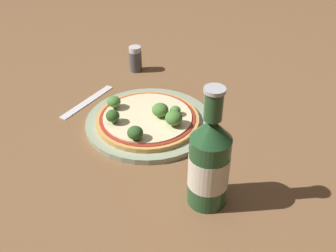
% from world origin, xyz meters
% --- Properties ---
extents(ground_plane, '(3.00, 3.00, 0.00)m').
position_xyz_m(ground_plane, '(0.00, 0.00, 0.00)').
color(ground_plane, brown).
extents(plate, '(0.27, 0.27, 0.01)m').
position_xyz_m(plate, '(-0.01, -0.00, 0.01)').
color(plate, '#93A384').
rests_on(plate, ground_plane).
extents(pizza, '(0.22, 0.22, 0.01)m').
position_xyz_m(pizza, '(-0.01, -0.01, 0.02)').
color(pizza, tan).
rests_on(pizza, plate).
extents(broccoli_floret_0, '(0.04, 0.04, 0.03)m').
position_xyz_m(broccoli_floret_0, '(0.05, -0.01, 0.04)').
color(broccoli_floret_0, '#6B8E51').
rests_on(broccoli_floret_0, pizza).
extents(broccoli_floret_1, '(0.03, 0.03, 0.03)m').
position_xyz_m(broccoli_floret_1, '(0.01, -0.09, 0.04)').
color(broccoli_floret_1, '#6B8E51').
rests_on(broccoli_floret_1, pizza).
extents(broccoli_floret_2, '(0.03, 0.03, 0.03)m').
position_xyz_m(broccoli_floret_2, '(-0.06, -0.07, 0.04)').
color(broccoli_floret_2, '#6B8E51').
rests_on(broccoli_floret_2, pizza).
extents(broccoli_floret_3, '(0.02, 0.02, 0.02)m').
position_xyz_m(broccoli_floret_3, '(0.03, 0.03, 0.04)').
color(broccoli_floret_3, '#6B8E51').
rests_on(broccoli_floret_3, pizza).
extents(broccoli_floret_4, '(0.03, 0.03, 0.03)m').
position_xyz_m(broccoli_floret_4, '(-0.09, -0.02, 0.04)').
color(broccoli_floret_4, '#6B8E51').
rests_on(broccoli_floret_4, pizza).
extents(broccoli_floret_5, '(0.03, 0.03, 0.03)m').
position_xyz_m(broccoli_floret_5, '(0.01, 0.01, 0.04)').
color(broccoli_floret_5, '#6B8E51').
rests_on(broccoli_floret_5, pizza).
extents(beer_bottle, '(0.07, 0.07, 0.22)m').
position_xyz_m(beer_bottle, '(0.19, -0.14, 0.08)').
color(beer_bottle, '#234C28').
rests_on(beer_bottle, ground_plane).
extents(pepper_shaker, '(0.03, 0.03, 0.07)m').
position_xyz_m(pepper_shaker, '(-0.19, 0.19, 0.03)').
color(pepper_shaker, '#4C4C51').
rests_on(pepper_shaker, ground_plane).
extents(fork, '(0.02, 0.17, 0.00)m').
position_xyz_m(fork, '(-0.19, -0.00, 0.00)').
color(fork, silver).
rests_on(fork, ground_plane).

